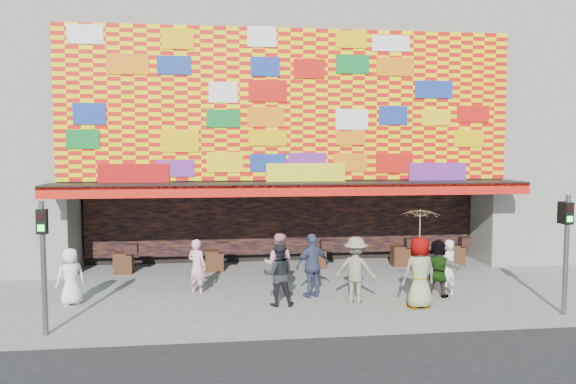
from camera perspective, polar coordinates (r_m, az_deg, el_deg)
The scene contains 14 objects.
ground at distance 15.06m, azimuth 2.20°, elevation -11.53°, with size 90.00×90.00×0.00m, color slate.
shop_building at distance 22.60m, azimuth -1.14°, elevation 7.26°, with size 15.20×9.40×10.00m.
signal_left at distance 13.54m, azimuth -23.62°, elevation -5.66°, with size 0.22×0.20×3.00m.
signal_right at distance 15.55m, azimuth 26.45°, elevation -4.47°, with size 0.22×0.20×3.00m.
ped_a at distance 16.08m, azimuth -21.22°, elevation -8.01°, with size 0.74×0.48×1.52m, color white.
ped_b at distance 16.32m, azimuth -9.24°, elevation -7.48°, with size 0.57×0.38×1.57m, color pink.
ped_c at distance 14.94m, azimuth -0.96°, elevation -8.38°, with size 0.81×0.63×1.66m, color black.
ped_d at distance 15.31m, azimuth 6.91°, elevation -7.85°, with size 1.15×0.66×1.78m, color #777056.
ped_e at distance 15.74m, azimuth 2.52°, elevation -7.46°, with size 1.05×0.44×1.79m, color #384263.
ped_f at distance 16.37m, azimuth 14.98°, elevation -7.47°, with size 1.49×0.48×1.61m, color gray.
ped_g at distance 15.09m, azimuth 13.22°, elevation -7.97°, with size 0.91×0.59×1.86m, color gray.
ped_h at distance 16.51m, azimuth 15.89°, elevation -7.41°, with size 0.58×0.38×1.59m, color silver.
ped_i at distance 15.97m, azimuth -0.96°, elevation -7.34°, with size 0.85×0.67×1.76m, color #CC8494.
parasol at distance 14.87m, azimuth 13.30°, elevation -3.38°, with size 1.06×1.07×1.85m.
Camera 1 is at (-2.35, -14.28, 4.18)m, focal length 35.00 mm.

